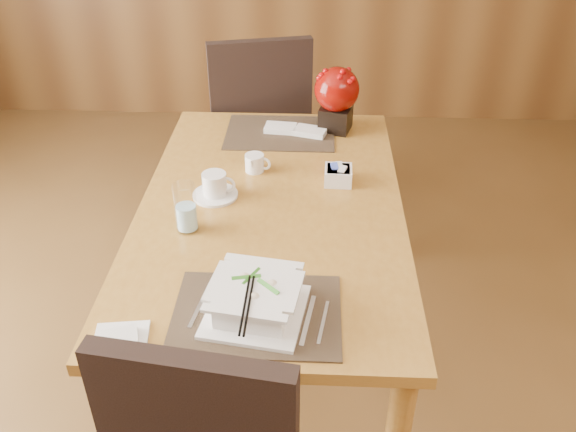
{
  "coord_description": "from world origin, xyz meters",
  "views": [
    {
      "loc": [
        0.14,
        -1.16,
        1.88
      ],
      "look_at": [
        0.07,
        0.35,
        0.87
      ],
      "focal_mm": 38.0,
      "sensor_mm": 36.0,
      "label": 1
    }
  ],
  "objects_px": {
    "dining_table": "(271,227)",
    "soup_setting": "(255,300)",
    "creamer_jug": "(255,163)",
    "far_chair": "(258,124)",
    "water_glass": "(186,208)",
    "bread_plate": "(121,342)",
    "sugar_caddy": "(338,175)",
    "berry_decor": "(337,95)",
    "coffee_cup": "(215,187)"
  },
  "relations": [
    {
      "from": "dining_table",
      "to": "soup_setting",
      "type": "distance_m",
      "value": 0.57
    },
    {
      "from": "creamer_jug",
      "to": "far_chair",
      "type": "height_order",
      "value": "far_chair"
    },
    {
      "from": "water_glass",
      "to": "bread_plate",
      "type": "distance_m",
      "value": 0.52
    },
    {
      "from": "soup_setting",
      "to": "sugar_caddy",
      "type": "height_order",
      "value": "soup_setting"
    },
    {
      "from": "far_chair",
      "to": "soup_setting",
      "type": "bearing_deg",
      "value": 81.4
    },
    {
      "from": "creamer_jug",
      "to": "far_chair",
      "type": "bearing_deg",
      "value": 109.43
    },
    {
      "from": "creamer_jug",
      "to": "bread_plate",
      "type": "height_order",
      "value": "creamer_jug"
    },
    {
      "from": "soup_setting",
      "to": "berry_decor",
      "type": "height_order",
      "value": "berry_decor"
    },
    {
      "from": "berry_decor",
      "to": "bread_plate",
      "type": "xyz_separation_m",
      "value": [
        -0.57,
        -1.27,
        -0.15
      ]
    },
    {
      "from": "coffee_cup",
      "to": "water_glass",
      "type": "height_order",
      "value": "water_glass"
    },
    {
      "from": "dining_table",
      "to": "far_chair",
      "type": "bearing_deg",
      "value": 97.79
    },
    {
      "from": "water_glass",
      "to": "creamer_jug",
      "type": "bearing_deg",
      "value": 65.29
    },
    {
      "from": "dining_table",
      "to": "coffee_cup",
      "type": "bearing_deg",
      "value": 167.77
    },
    {
      "from": "dining_table",
      "to": "water_glass",
      "type": "relative_size",
      "value": 9.05
    },
    {
      "from": "soup_setting",
      "to": "coffee_cup",
      "type": "xyz_separation_m",
      "value": [
        -0.2,
        0.59,
        -0.01
      ]
    },
    {
      "from": "soup_setting",
      "to": "bread_plate",
      "type": "distance_m",
      "value": 0.36
    },
    {
      "from": "dining_table",
      "to": "berry_decor",
      "type": "bearing_deg",
      "value": 68.94
    },
    {
      "from": "berry_decor",
      "to": "far_chair",
      "type": "relative_size",
      "value": 0.26
    },
    {
      "from": "water_glass",
      "to": "far_chair",
      "type": "relative_size",
      "value": 0.16
    },
    {
      "from": "dining_table",
      "to": "sugar_caddy",
      "type": "distance_m",
      "value": 0.31
    },
    {
      "from": "coffee_cup",
      "to": "water_glass",
      "type": "xyz_separation_m",
      "value": [
        -0.06,
        -0.2,
        0.04
      ]
    },
    {
      "from": "coffee_cup",
      "to": "far_chair",
      "type": "xyz_separation_m",
      "value": [
        0.07,
        0.93,
        -0.2
      ]
    },
    {
      "from": "water_glass",
      "to": "berry_decor",
      "type": "relative_size",
      "value": 0.61
    },
    {
      "from": "far_chair",
      "to": "creamer_jug",
      "type": "bearing_deg",
      "value": 80.83
    },
    {
      "from": "dining_table",
      "to": "far_chair",
      "type": "height_order",
      "value": "far_chair"
    },
    {
      "from": "soup_setting",
      "to": "creamer_jug",
      "type": "relative_size",
      "value": 3.19
    },
    {
      "from": "soup_setting",
      "to": "water_glass",
      "type": "relative_size",
      "value": 1.76
    },
    {
      "from": "berry_decor",
      "to": "soup_setting",
      "type": "bearing_deg",
      "value": -101.47
    },
    {
      "from": "coffee_cup",
      "to": "creamer_jug",
      "type": "relative_size",
      "value": 1.73
    },
    {
      "from": "berry_decor",
      "to": "bread_plate",
      "type": "relative_size",
      "value": 1.99
    },
    {
      "from": "creamer_jug",
      "to": "coffee_cup",
      "type": "bearing_deg",
      "value": -107.8
    },
    {
      "from": "dining_table",
      "to": "bread_plate",
      "type": "distance_m",
      "value": 0.76
    },
    {
      "from": "dining_table",
      "to": "berry_decor",
      "type": "xyz_separation_m",
      "value": [
        0.23,
        0.6,
        0.25
      ]
    },
    {
      "from": "creamer_jug",
      "to": "sugar_caddy",
      "type": "bearing_deg",
      "value": 1.91
    },
    {
      "from": "dining_table",
      "to": "far_chair",
      "type": "xyz_separation_m",
      "value": [
        -0.13,
        0.97,
        -0.06
      ]
    },
    {
      "from": "berry_decor",
      "to": "bread_plate",
      "type": "height_order",
      "value": "berry_decor"
    },
    {
      "from": "coffee_cup",
      "to": "berry_decor",
      "type": "bearing_deg",
      "value": 52.31
    },
    {
      "from": "creamer_jug",
      "to": "bread_plate",
      "type": "distance_m",
      "value": 0.94
    },
    {
      "from": "coffee_cup",
      "to": "berry_decor",
      "type": "relative_size",
      "value": 0.58
    },
    {
      "from": "coffee_cup",
      "to": "sugar_caddy",
      "type": "distance_m",
      "value": 0.45
    },
    {
      "from": "soup_setting",
      "to": "creamer_jug",
      "type": "height_order",
      "value": "soup_setting"
    },
    {
      "from": "water_glass",
      "to": "bread_plate",
      "type": "relative_size",
      "value": 1.22
    },
    {
      "from": "dining_table",
      "to": "far_chair",
      "type": "relative_size",
      "value": 1.43
    },
    {
      "from": "dining_table",
      "to": "creamer_jug",
      "type": "bearing_deg",
      "value": 108.5
    },
    {
      "from": "water_glass",
      "to": "bread_plate",
      "type": "xyz_separation_m",
      "value": [
        -0.08,
        -0.51,
        -0.08
      ]
    },
    {
      "from": "creamer_jug",
      "to": "far_chair",
      "type": "xyz_separation_m",
      "value": [
        -0.06,
        0.74,
        -0.19
      ]
    },
    {
      "from": "creamer_jug",
      "to": "dining_table",
      "type": "bearing_deg",
      "value": -56.39
    },
    {
      "from": "creamer_jug",
      "to": "berry_decor",
      "type": "bearing_deg",
      "value": 65.2
    },
    {
      "from": "bread_plate",
      "to": "far_chair",
      "type": "height_order",
      "value": "far_chair"
    },
    {
      "from": "bread_plate",
      "to": "water_glass",
      "type": "bearing_deg",
      "value": 81.18
    }
  ]
}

